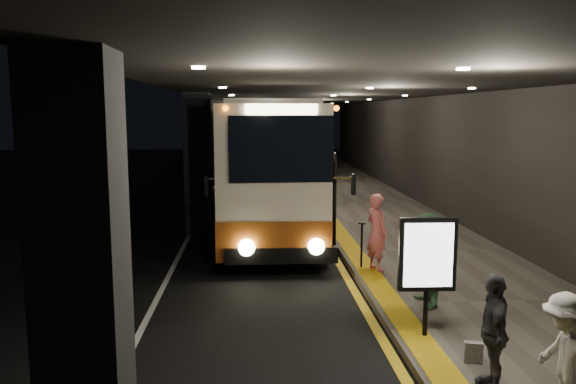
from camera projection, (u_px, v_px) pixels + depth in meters
name	position (u px, v px, depth m)	size (l,w,h in m)	color
ground	(246.00, 268.00, 13.82)	(90.00, 90.00, 0.00)	black
lane_line_white	(193.00, 228.00, 18.65)	(0.12, 50.00, 0.01)	silver
kerb_stripe_yellow	(317.00, 226.00, 18.91)	(0.18, 50.00, 0.01)	gold
sidewalk	(387.00, 223.00, 19.05)	(4.50, 50.00, 0.15)	#514C44
tactile_strip	(332.00, 221.00, 18.92)	(0.50, 50.00, 0.01)	gold
terminal_wall	(456.00, 137.00, 18.78)	(0.10, 50.00, 6.00)	black
support_columns	(198.00, 165.00, 17.37)	(0.80, 24.80, 4.40)	black
canopy	(323.00, 88.00, 18.27)	(9.00, 50.00, 0.40)	black
coach_main	(272.00, 169.00, 18.76)	(2.98, 12.90, 4.00)	beige
coach_second	(268.00, 148.00, 30.60)	(2.69, 12.29, 3.86)	beige
passenger_boarding	(377.00, 232.00, 12.98)	(0.66, 0.43, 1.81)	#CA5E61
passenger_waiting_green	(427.00, 260.00, 10.55)	(0.87, 0.54, 1.79)	#3F7249
passenger_waiting_white	(565.00, 359.00, 6.57)	(1.03, 0.48, 1.59)	silver
passenger_waiting_grey	(493.00, 332.00, 7.39)	(0.93, 0.48, 1.59)	#48474C
bag_polka	(473.00, 352.00, 8.24)	(0.26, 0.11, 0.32)	black
info_sign	(427.00, 257.00, 9.07)	(0.94, 0.15, 1.99)	black
stanchion_post	(362.00, 245.00, 13.27)	(0.05, 0.05, 1.07)	black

